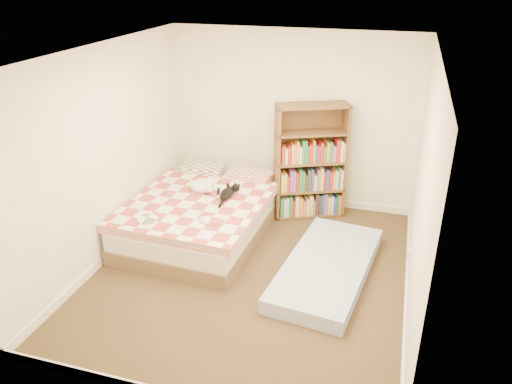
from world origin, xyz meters
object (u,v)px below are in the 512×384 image
(bed, at_px, (204,214))
(white_dog, at_px, (202,186))
(floor_mattress, at_px, (327,268))
(black_cat, at_px, (228,192))
(bookshelf, at_px, (310,176))

(bed, xyz_separation_m, white_dog, (-0.05, 0.11, 0.34))
(floor_mattress, relative_size, white_dog, 5.16)
(black_cat, bearing_deg, bookshelf, 62.66)
(bed, bearing_deg, white_dog, 117.86)
(bookshelf, bearing_deg, bed, -166.61)
(bookshelf, distance_m, black_cat, 1.25)
(bed, height_order, black_cat, black_cat)
(bookshelf, height_order, black_cat, bookshelf)
(black_cat, xyz_separation_m, white_dog, (-0.38, 0.05, 0.02))
(bed, relative_size, black_cat, 3.96)
(bed, bearing_deg, black_cat, 13.84)
(white_dog, bearing_deg, black_cat, -20.55)
(bed, relative_size, floor_mattress, 1.17)
(bookshelf, bearing_deg, white_dog, -171.31)
(bookshelf, xyz_separation_m, white_dog, (-1.28, -0.82, 0.04))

